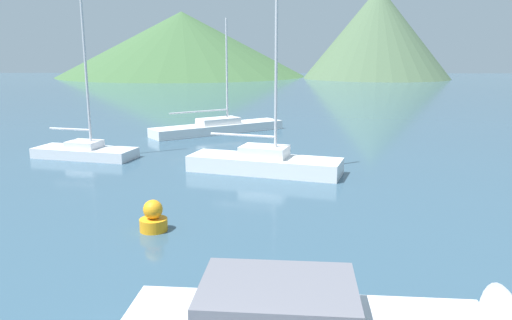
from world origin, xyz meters
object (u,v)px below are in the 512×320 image
at_px(buoy_marker, 153,218).
at_px(sailboat_middle, 218,127).
at_px(sailboat_inner, 264,162).
at_px(sailboat_outer, 85,149).

bearing_deg(buoy_marker, sailboat_middle, 89.62).
distance_m(sailboat_inner, sailboat_outer, 9.29).
bearing_deg(sailboat_middle, buoy_marker, -125.54).
relative_size(sailboat_inner, buoy_marker, 9.25).
bearing_deg(buoy_marker, sailboat_inner, 66.41).
relative_size(sailboat_outer, buoy_marker, 9.84).
bearing_deg(sailboat_outer, sailboat_inner, -4.45).
height_order(sailboat_middle, buoy_marker, sailboat_middle).
relative_size(sailboat_inner, sailboat_outer, 0.94).
distance_m(sailboat_inner, buoy_marker, 7.90).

